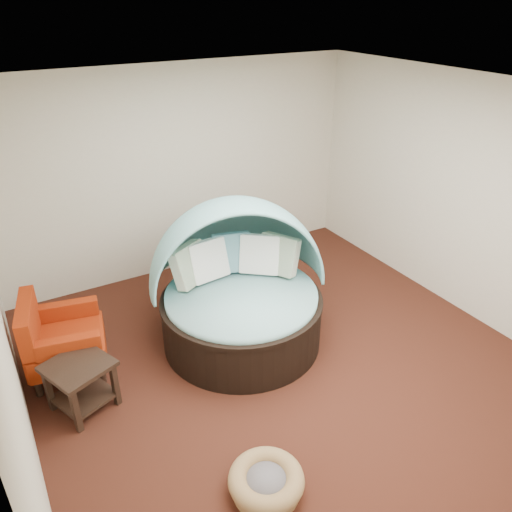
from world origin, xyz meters
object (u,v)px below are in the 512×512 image
pet_basket (266,482)px  side_table (81,379)px  canopy_daybed (239,279)px  red_armchair (59,339)px

pet_basket → side_table: 1.98m
canopy_daybed → pet_basket: bearing=-96.4°
pet_basket → canopy_daybed: bearing=67.3°
side_table → red_armchair: bearing=95.1°
canopy_daybed → red_armchair: canopy_daybed is taller
pet_basket → side_table: size_ratio=1.00×
canopy_daybed → side_table: size_ratio=3.21×
pet_basket → side_table: side_table is taller
pet_basket → red_armchair: bearing=115.3°
canopy_daybed → pet_basket: 2.18m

